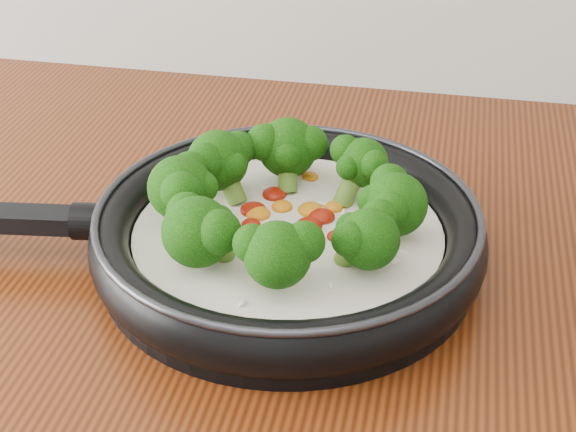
# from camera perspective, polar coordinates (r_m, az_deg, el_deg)

# --- Properties ---
(skillet) EXTENTS (0.55, 0.39, 0.10)m
(skillet) POSITION_cam_1_polar(r_m,az_deg,el_deg) (0.74, -0.39, -0.83)
(skillet) COLOR black
(skillet) RESTS_ON counter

